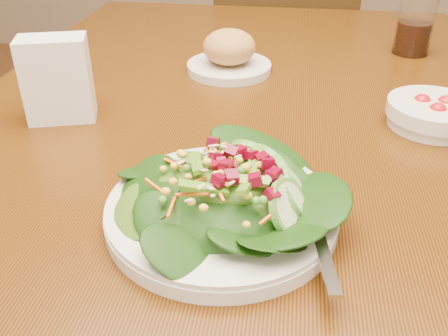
{
  "coord_description": "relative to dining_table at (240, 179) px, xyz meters",
  "views": [
    {
      "loc": [
        0.07,
        -0.67,
        1.08
      ],
      "look_at": [
        0.01,
        -0.22,
        0.8
      ],
      "focal_mm": 40.0,
      "sensor_mm": 36.0,
      "label": 1
    }
  ],
  "objects": [
    {
      "name": "dining_table",
      "position": [
        0.0,
        0.0,
        0.0
      ],
      "size": [
        0.9,
        1.4,
        0.75
      ],
      "color": "#4E2E08",
      "rests_on": "ground_plane"
    },
    {
      "name": "chair_far",
      "position": [
        0.02,
        0.98,
        -0.13
      ],
      "size": [
        0.51,
        0.52,
        0.98
      ],
      "rotation": [
        0.0,
        0.0,
        3.29
      ],
      "color": "black",
      "rests_on": "ground_plane"
    },
    {
      "name": "salad_plate",
      "position": [
        0.01,
        -0.24,
        0.13
      ],
      "size": [
        0.26,
        0.25,
        0.07
      ],
      "rotation": [
        0.0,
        0.0,
        -0.04
      ],
      "color": "silver",
      "rests_on": "dining_table"
    },
    {
      "name": "bread_plate",
      "position": [
        -0.05,
        0.21,
        0.13
      ],
      "size": [
        0.16,
        0.16,
        0.08
      ],
      "color": "silver",
      "rests_on": "dining_table"
    },
    {
      "name": "tomato_bowl",
      "position": [
        0.28,
        0.03,
        0.12
      ],
      "size": [
        0.13,
        0.13,
        0.04
      ],
      "color": "silver",
      "rests_on": "dining_table"
    },
    {
      "name": "drinking_glass",
      "position": [
        0.31,
        0.36,
        0.15
      ],
      "size": [
        0.07,
        0.07,
        0.13
      ],
      "color": "silver",
      "rests_on": "dining_table"
    },
    {
      "name": "napkin_holder",
      "position": [
        -0.27,
        -0.02,
        0.17
      ],
      "size": [
        0.11,
        0.08,
        0.12
      ],
      "rotation": [
        0.0,
        0.0,
        0.29
      ],
      "color": "white",
      "rests_on": "dining_table"
    }
  ]
}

